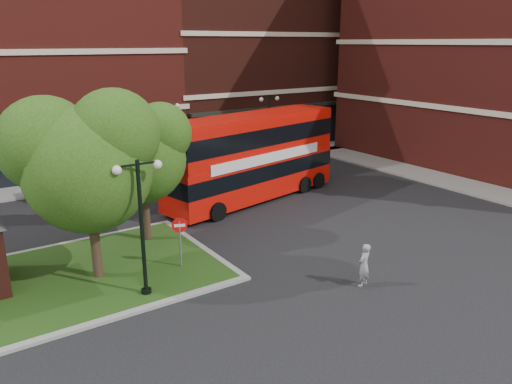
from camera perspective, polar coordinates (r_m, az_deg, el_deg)
ground at (r=20.78m, az=2.14°, el=-8.00°), size 120.00×120.00×0.00m
pavement_far at (r=34.71m, az=-14.09°, el=1.85°), size 44.00×3.00×0.12m
pavement_side at (r=33.71m, az=23.31°, el=0.52°), size 3.00×28.00×0.12m
terrace_far_right at (r=46.60m, az=-1.31°, el=15.92°), size 18.00×12.00×16.00m
traffic_island at (r=20.41m, az=-22.02°, el=-9.59°), size 12.60×7.60×0.15m
tree_island_west at (r=18.78m, az=-19.13°, el=3.82°), size 5.40×4.71×7.21m
tree_island_east at (r=22.10m, az=-13.19°, el=4.68°), size 4.46×3.90×6.29m
lamp_island at (r=17.44m, az=-12.96°, el=-3.37°), size 1.72×0.36×5.00m
lamp_far_left at (r=33.03m, az=-9.95°, el=6.28°), size 1.72×0.36×5.00m
lamp_far_right at (r=36.95m, az=1.51°, el=7.63°), size 1.72×0.36×5.00m
bus at (r=28.08m, az=-0.40°, el=4.66°), size 11.48×4.75×4.28m
woman at (r=18.98m, az=12.24°, el=-8.16°), size 0.69×0.54×1.66m
car_silver at (r=31.46m, az=-20.66°, el=1.03°), size 4.38×1.78×1.49m
car_white at (r=35.40m, az=-3.94°, el=3.61°), size 4.04×1.52×1.32m
no_entry_sign at (r=19.73m, az=-8.70°, el=-4.66°), size 0.57×0.29×2.19m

